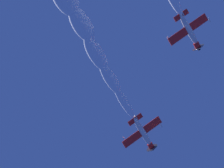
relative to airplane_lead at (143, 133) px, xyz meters
The scene contains 2 objects.
airplane_lead is the anchor object (origin of this frame).
airplane_left_wingman 18.98m from the airplane_lead, 69.11° to the right, with size 6.84×6.90×3.36m.
Camera 1 is at (-3.66, -34.89, 1.50)m, focal length 77.42 mm.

